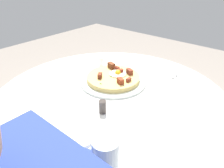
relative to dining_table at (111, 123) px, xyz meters
name	(u,v)px	position (x,y,z in m)	size (l,w,h in m)	color
dining_table	(111,123)	(0.00, 0.00, 0.00)	(1.01, 1.01, 0.70)	silver
pizza_plate	(113,81)	(0.09, 0.06, 0.17)	(0.31, 0.31, 0.01)	silver
breakfast_pizza	(114,77)	(0.09, 0.06, 0.19)	(0.25, 0.25, 0.05)	tan
bread_plate	(74,131)	(-0.26, -0.06, 0.17)	(0.18, 0.18, 0.01)	white
napkin	(160,72)	(0.33, -0.06, 0.17)	(0.17, 0.14, 0.00)	white
fork	(162,70)	(0.35, -0.06, 0.17)	(0.18, 0.01, 0.01)	silver
knife	(158,72)	(0.31, -0.06, 0.17)	(0.18, 0.01, 0.01)	silver
water_glass	(106,161)	(-0.32, -0.26, 0.23)	(0.07, 0.07, 0.14)	silver
salt_shaker	(101,61)	(0.20, 0.24, 0.19)	(0.03, 0.03, 0.05)	white
pepper_shaker	(103,107)	(-0.12, -0.06, 0.19)	(0.03, 0.03, 0.05)	#3F3833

